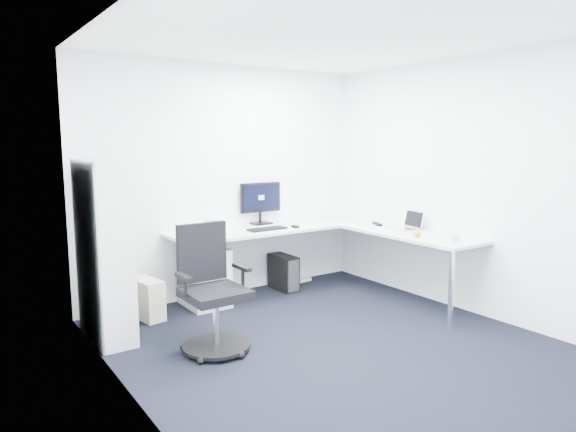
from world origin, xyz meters
TOP-DOWN VIEW (x-y plane):
  - ground at (0.00, 0.00)m, footprint 4.20×4.20m
  - ceiling at (0.00, 0.00)m, footprint 4.20×4.20m
  - wall_back at (0.00, 2.10)m, footprint 3.60×0.02m
  - wall_left at (-1.80, 0.00)m, footprint 0.02×4.20m
  - wall_right at (1.80, 0.00)m, footprint 0.02×4.20m
  - l_desk at (0.55, 1.40)m, footprint 2.78×1.55m
  - drawer_pedestal at (-0.47, 1.79)m, footprint 0.43×0.53m
  - bookshelf at (-1.62, 1.45)m, footprint 0.32×0.83m
  - task_chair at (-0.94, 0.58)m, footprint 0.63×0.63m
  - black_pc_tower at (0.61, 1.82)m, footprint 0.19×0.44m
  - beige_pc_tower at (-1.14, 1.75)m, footprint 0.27×0.46m
  - power_strip at (0.97, 1.95)m, footprint 0.33×0.08m
  - monitor at (0.42, 2.02)m, footprint 0.55×0.19m
  - black_keyboard at (0.26, 1.63)m, footprint 0.46×0.16m
  - mouse at (0.61, 1.56)m, footprint 0.06×0.09m
  - desk_phone at (-0.35, 1.77)m, footprint 0.23×0.23m
  - laptop at (1.53, 0.75)m, footprint 0.36×0.35m
  - white_keyboard at (1.32, 0.77)m, footprint 0.19×0.44m
  - headphones at (1.54, 1.15)m, footprint 0.18×0.21m
  - orange_fruit at (1.32, 0.33)m, footprint 0.08×0.08m
  - tissue_box at (1.44, 0.03)m, footprint 0.14×0.22m

SIDE VIEW (x-z plane):
  - ground at x=0.00m, z-range 0.00..0.00m
  - power_strip at x=0.97m, z-range 0.00..0.04m
  - beige_pc_tower at x=-1.14m, z-range 0.00..0.41m
  - black_pc_tower at x=0.61m, z-range 0.00..0.43m
  - drawer_pedestal at x=-0.47m, z-range 0.00..0.65m
  - l_desk at x=0.55m, z-range 0.00..0.81m
  - task_chair at x=-0.94m, z-range 0.00..1.11m
  - white_keyboard at x=1.32m, z-range 0.81..0.82m
  - black_keyboard at x=0.26m, z-range 0.81..0.83m
  - mouse at x=0.61m, z-range 0.81..0.84m
  - bookshelf at x=-1.62m, z-range 0.00..1.66m
  - headphones at x=1.54m, z-range 0.81..0.86m
  - tissue_box at x=1.44m, z-range 0.81..0.88m
  - orange_fruit at x=1.32m, z-range 0.81..0.89m
  - desk_phone at x=-0.35m, z-range 0.81..0.95m
  - laptop at x=1.53m, z-range 0.81..1.03m
  - monitor at x=0.42m, z-range 0.81..1.34m
  - wall_back at x=0.00m, z-range 0.00..2.70m
  - wall_left at x=-1.80m, z-range 0.00..2.70m
  - wall_right at x=1.80m, z-range 0.00..2.70m
  - ceiling at x=0.00m, z-range 2.70..2.70m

